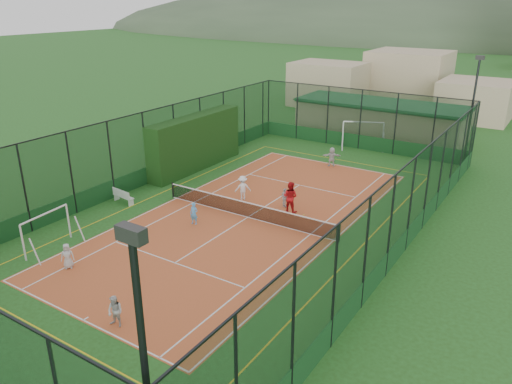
# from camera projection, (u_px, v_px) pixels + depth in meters

# --- Properties ---
(ground) EXTENTS (300.00, 300.00, 0.00)m
(ground) POSITION_uv_depth(u_px,v_px,m) (248.00, 217.00, 29.25)
(ground) COLOR #264D1A
(ground) RESTS_ON ground
(court_slab) EXTENTS (11.17, 23.97, 0.01)m
(court_slab) POSITION_uv_depth(u_px,v_px,m) (248.00, 217.00, 29.25)
(court_slab) COLOR #B55828
(court_slab) RESTS_ON ground
(tennis_net) EXTENTS (11.67, 0.12, 1.06)m
(tennis_net) POSITION_uv_depth(u_px,v_px,m) (248.00, 209.00, 29.06)
(tennis_net) COLOR black
(tennis_net) RESTS_ON ground
(perimeter_fence) EXTENTS (18.12, 34.12, 5.00)m
(perimeter_fence) POSITION_uv_depth(u_px,v_px,m) (247.00, 177.00, 28.34)
(perimeter_fence) COLOR black
(perimeter_fence) RESTS_ON ground
(floodlight_ne) EXTENTS (0.60, 0.26, 8.25)m
(floodlight_ne) POSITION_uv_depth(u_px,v_px,m) (471.00, 114.00, 36.40)
(floodlight_ne) COLOR black
(floodlight_ne) RESTS_ON ground
(clubhouse) EXTENTS (15.20, 7.20, 3.15)m
(clubhouse) POSITION_uv_depth(u_px,v_px,m) (380.00, 119.00, 45.89)
(clubhouse) COLOR tan
(clubhouse) RESTS_ON ground
(hedge_left) EXTENTS (1.37, 9.14, 4.00)m
(hedge_left) POSITION_uv_depth(u_px,v_px,m) (196.00, 142.00, 37.00)
(hedge_left) COLOR black
(hedge_left) RESTS_ON ground
(white_bench) EXTENTS (1.72, 0.66, 0.94)m
(white_bench) POSITION_uv_depth(u_px,v_px,m) (123.00, 196.00, 31.19)
(white_bench) COLOR white
(white_bench) RESTS_ON ground
(futsal_goal_near) EXTENTS (3.04, 1.15, 1.91)m
(futsal_goal_near) POSITION_uv_depth(u_px,v_px,m) (47.00, 232.00, 25.33)
(futsal_goal_near) COLOR white
(futsal_goal_near) RESTS_ON ground
(futsal_goal_far) EXTENTS (3.57, 2.34, 2.24)m
(futsal_goal_far) POSITION_uv_depth(u_px,v_px,m) (363.00, 135.00, 42.37)
(futsal_goal_far) COLOR white
(futsal_goal_far) RESTS_ON ground
(child_near_left) EXTENTS (0.72, 0.72, 1.26)m
(child_near_left) POSITION_uv_depth(u_px,v_px,m) (67.00, 256.00, 23.60)
(child_near_left) COLOR silver
(child_near_left) RESTS_ON court_slab
(child_near_mid) EXTENTS (0.52, 0.39, 1.28)m
(child_near_mid) POSITION_uv_depth(u_px,v_px,m) (194.00, 214.00, 28.18)
(child_near_mid) COLOR #51A4E7
(child_near_mid) RESTS_ON court_slab
(child_near_right) EXTENTS (0.70, 0.57, 1.33)m
(child_near_right) POSITION_uv_depth(u_px,v_px,m) (115.00, 312.00, 19.37)
(child_near_right) COLOR silver
(child_near_right) RESTS_ON court_slab
(child_far_left) EXTENTS (1.15, 1.13, 1.58)m
(child_far_left) POSITION_uv_depth(u_px,v_px,m) (243.00, 188.00, 31.56)
(child_far_left) COLOR white
(child_far_left) RESTS_ON court_slab
(child_far_right) EXTENTS (0.76, 0.62, 1.21)m
(child_far_right) POSITION_uv_depth(u_px,v_px,m) (285.00, 198.00, 30.48)
(child_far_right) COLOR silver
(child_far_right) RESTS_ON court_slab
(child_far_back) EXTENTS (1.40, 1.05, 1.47)m
(child_far_back) POSITION_uv_depth(u_px,v_px,m) (332.00, 157.00, 37.87)
(child_far_back) COLOR silver
(child_far_back) RESTS_ON court_slab
(coach) EXTENTS (0.95, 0.75, 1.89)m
(coach) POSITION_uv_depth(u_px,v_px,m) (290.00, 197.00, 29.72)
(coach) COLOR red
(coach) RESTS_ON court_slab
(tennis_balls) EXTENTS (4.57, 0.95, 0.07)m
(tennis_balls) POSITION_uv_depth(u_px,v_px,m) (266.00, 208.00, 30.40)
(tennis_balls) COLOR #CCE033
(tennis_balls) RESTS_ON court_slab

